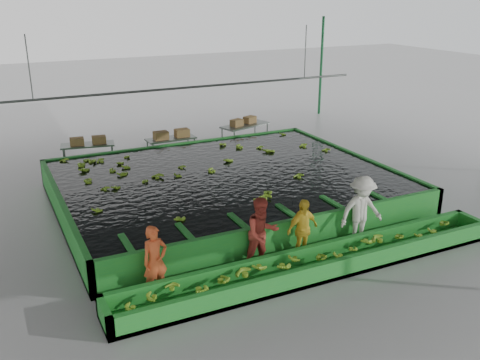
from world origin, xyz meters
name	(u,v)px	position (x,y,z in m)	size (l,w,h in m)	color
ground	(248,218)	(0.00, 0.00, 0.00)	(80.00, 80.00, 0.00)	gray
shed_roof	(248,41)	(0.00, 0.00, 5.00)	(20.00, 22.00, 0.04)	gray
shed_posts	(248,134)	(0.00, 0.00, 2.50)	(20.00, 22.00, 5.00)	#1C6033
flotation_tank	(226,187)	(0.00, 1.50, 0.45)	(10.00, 8.00, 0.90)	#207F28
tank_water	(226,175)	(0.00, 1.50, 0.85)	(9.70, 7.70, 0.00)	black
sorting_trough	(318,264)	(0.00, -3.60, 0.25)	(10.00, 1.00, 0.50)	#207F28
cableway_rail	(184,88)	(0.00, 5.00, 3.00)	(0.08, 0.08, 14.00)	#59605B
rail_hanger_left	(29,68)	(-5.00, 5.00, 4.00)	(0.04, 0.04, 2.00)	#59605B
rail_hanger_right	(305,52)	(5.00, 5.00, 4.00)	(0.04, 0.04, 2.00)	#59605B
worker_a	(155,261)	(-3.63, -2.80, 0.79)	(0.58, 0.38, 1.59)	#D65227
worker_b	(262,234)	(-1.05, -2.80, 0.89)	(0.87, 0.67, 1.78)	#A33529
worker_c	(303,229)	(0.07, -2.80, 0.78)	(0.91, 0.38, 1.55)	yellow
worker_d	(361,211)	(1.83, -2.80, 0.93)	(1.20, 0.69, 1.86)	beige
packing_table_left	(89,155)	(-3.16, 6.87, 0.44)	(1.91, 0.77, 0.87)	#59605B
packing_table_mid	(171,149)	(-0.09, 6.39, 0.43)	(1.89, 0.75, 0.86)	#59605B
packing_table_right	(245,136)	(3.27, 6.70, 0.48)	(2.12, 0.85, 0.96)	#59605B
box_stack_left	(88,144)	(-3.14, 6.83, 0.87)	(1.28, 0.36, 0.28)	brown
box_stack_mid	(172,138)	(-0.06, 6.37, 0.86)	(1.40, 0.39, 0.30)	brown
box_stack_right	(243,124)	(3.21, 6.73, 0.96)	(1.28, 0.35, 0.28)	brown
floating_bananas	(215,168)	(0.00, 2.30, 0.85)	(9.22, 6.28, 0.13)	#6CA020
trough_bananas	(318,258)	(0.00, -3.60, 0.40)	(8.43, 0.56, 0.11)	#6CA020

